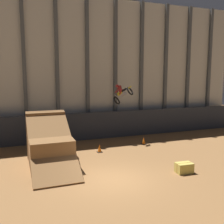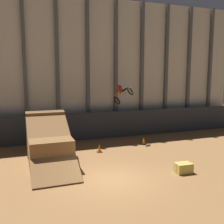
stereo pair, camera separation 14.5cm
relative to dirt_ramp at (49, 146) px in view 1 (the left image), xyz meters
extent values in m
plane|color=olive|center=(2.77, -3.77, -1.06)|extent=(60.00, 60.00, 0.00)
cube|color=beige|center=(2.77, 6.03, 4.82)|extent=(32.00, 0.12, 11.76)
cube|color=#4C5156|center=(-1.03, 5.83, 4.82)|extent=(0.28, 0.28, 11.76)
cube|color=#4C5156|center=(1.51, 5.83, 4.82)|extent=(0.28, 0.28, 11.76)
cube|color=#4C5156|center=(4.04, 5.83, 4.82)|extent=(0.28, 0.28, 11.76)
cube|color=#4C5156|center=(6.57, 5.83, 4.82)|extent=(0.28, 0.28, 11.76)
cube|color=#4C5156|center=(9.11, 5.83, 4.82)|extent=(0.28, 0.28, 11.76)
cube|color=#4C5156|center=(11.64, 5.83, 4.82)|extent=(0.28, 0.28, 11.76)
cube|color=#4C5156|center=(14.17, 5.83, 4.82)|extent=(0.28, 0.28, 11.76)
cube|color=#4C5156|center=(16.71, 5.83, 4.82)|extent=(0.28, 0.28, 11.76)
cube|color=#2D333D|center=(2.77, 4.87, 0.07)|extent=(31.36, 0.20, 2.27)
cube|color=brown|center=(0.00, -0.15, -0.17)|extent=(2.42, 3.76, 1.77)
cube|color=brown|center=(0.00, 1.47, 0.42)|extent=(2.47, 0.50, 2.96)
cube|color=olive|center=(0.00, -0.96, 0.42)|extent=(2.47, 5.46, 3.13)
torus|color=black|center=(5.88, 3.73, 2.26)|extent=(0.88, 0.86, 0.67)
torus|color=black|center=(6.65, 2.87, 3.05)|extent=(0.88, 0.86, 0.67)
cube|color=#B7B7BC|center=(6.25, 3.32, 2.78)|extent=(0.53, 0.56, 0.52)
cube|color=yellow|center=(6.08, 3.51, 2.85)|extent=(0.48, 0.51, 0.45)
cube|color=black|center=(6.29, 3.27, 3.09)|extent=(0.47, 0.50, 0.41)
cube|color=yellow|center=(6.61, 2.92, 3.32)|extent=(0.33, 0.34, 0.25)
cylinder|color=#B7B7BC|center=(5.89, 3.72, 2.56)|extent=(0.37, 0.40, 0.35)
cylinder|color=black|center=(5.82, 3.80, 2.78)|extent=(0.19, 0.65, 0.04)
cube|color=maroon|center=(6.08, 3.51, 3.21)|extent=(0.42, 0.42, 0.53)
sphere|color=red|center=(5.90, 3.71, 3.42)|extent=(0.43, 0.44, 0.36)
cylinder|color=maroon|center=(6.05, 3.36, 2.96)|extent=(0.25, 0.26, 0.43)
cylinder|color=maroon|center=(6.23, 3.52, 2.96)|extent=(0.25, 0.26, 0.43)
cylinder|color=maroon|center=(5.82, 3.56, 3.09)|extent=(0.31, 0.33, 0.47)
cylinder|color=maroon|center=(6.06, 3.77, 3.09)|extent=(0.31, 0.33, 0.47)
cube|color=black|center=(3.56, 1.10, -1.05)|extent=(0.36, 0.36, 0.03)
cone|color=orange|center=(3.56, 1.10, -0.76)|extent=(0.28, 0.28, 0.55)
cube|color=black|center=(7.43, 1.89, -1.05)|extent=(0.36, 0.36, 0.03)
cone|color=orange|center=(7.43, 1.89, -0.76)|extent=(0.28, 0.28, 0.55)
cube|color=#CCB751|center=(6.77, -4.23, -0.78)|extent=(0.93, 0.65, 0.56)
cube|color=#996623|center=(6.77, -4.23, -0.78)|extent=(0.91, 0.09, 0.57)
camera|label=1|loc=(-1.81, -15.84, 4.35)|focal=42.00mm
camera|label=2|loc=(-1.68, -15.89, 4.35)|focal=42.00mm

